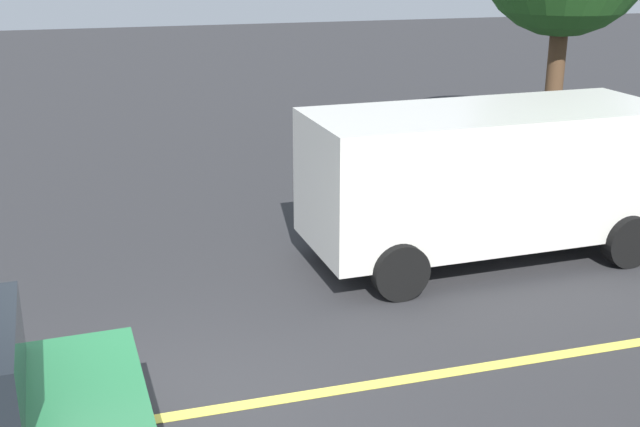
# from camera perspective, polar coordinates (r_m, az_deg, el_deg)

# --- Properties ---
(ground_plane) EXTENTS (80.00, 80.00, 0.00)m
(ground_plane) POSITION_cam_1_polar(r_m,az_deg,el_deg) (8.14, -9.93, -14.10)
(ground_plane) COLOR #2D2D30
(lane_marking_centre) EXTENTS (28.00, 0.16, 0.01)m
(lane_marking_centre) POSITION_cam_1_polar(r_m,az_deg,el_deg) (8.89, 9.99, -11.05)
(lane_marking_centre) COLOR #E0D14C
(white_van) EXTENTS (5.26, 2.39, 2.20)m
(white_van) POSITION_cam_1_polar(r_m,az_deg,el_deg) (11.64, 11.77, 2.82)
(white_van) COLOR silver
(white_van) RESTS_ON ground_plane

